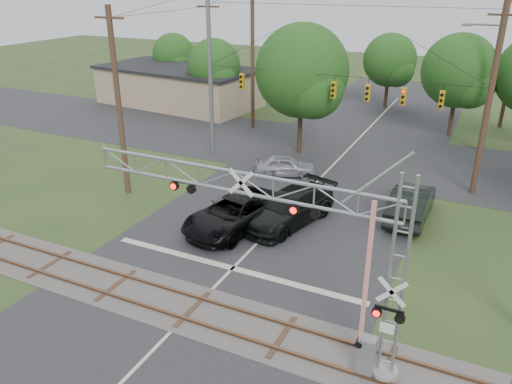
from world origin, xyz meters
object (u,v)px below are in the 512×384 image
at_px(crossing_gantry, 293,236).
at_px(car_dark, 289,208).
at_px(streetlight, 489,91).
at_px(sedan_silver, 285,166).
at_px(traffic_signal_span, 347,90).
at_px(commercial_building, 179,86).
at_px(pickup_black, 235,213).

height_order(crossing_gantry, car_dark, crossing_gantry).
bearing_deg(streetlight, sedan_silver, -149.27).
height_order(traffic_signal_span, streetlight, traffic_signal_span).
relative_size(traffic_signal_span, commercial_building, 1.09).
xyz_separation_m(pickup_black, streetlight, (11.17, 15.47, 4.70)).
height_order(car_dark, sedan_silver, car_dark).
distance_m(pickup_black, car_dark, 3.03).
bearing_deg(pickup_black, car_dark, 50.50).
relative_size(crossing_gantry, sedan_silver, 2.91).
xyz_separation_m(pickup_black, commercial_building, (-18.81, 22.88, 1.08)).
relative_size(crossing_gantry, streetlight, 1.19).
xyz_separation_m(crossing_gantry, car_dark, (-3.91, 9.44, -3.75)).
height_order(crossing_gantry, sedan_silver, crossing_gantry).
distance_m(pickup_black, sedan_silver, 8.50).
bearing_deg(crossing_gantry, sedan_silver, 113.18).
bearing_deg(crossing_gantry, traffic_signal_span, 101.05).
height_order(car_dark, streetlight, streetlight).
bearing_deg(pickup_black, traffic_signal_span, 88.55).
relative_size(traffic_signal_span, pickup_black, 3.00).
bearing_deg(streetlight, pickup_black, -125.84).
relative_size(car_dark, commercial_building, 0.36).
distance_m(sedan_silver, commercial_building, 23.26).
bearing_deg(traffic_signal_span, streetlight, 29.03).
distance_m(crossing_gantry, sedan_silver, 17.92).
bearing_deg(streetlight, crossing_gantry, -101.93).
xyz_separation_m(traffic_signal_span, sedan_silver, (-3.30, -2.29, -5.05)).
height_order(pickup_black, car_dark, car_dark).
bearing_deg(car_dark, sedan_silver, 129.93).
distance_m(traffic_signal_span, commercial_building, 24.98).
bearing_deg(streetlight, commercial_building, 166.12).
bearing_deg(car_dark, traffic_signal_span, 103.69).
height_order(traffic_signal_span, sedan_silver, traffic_signal_span).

